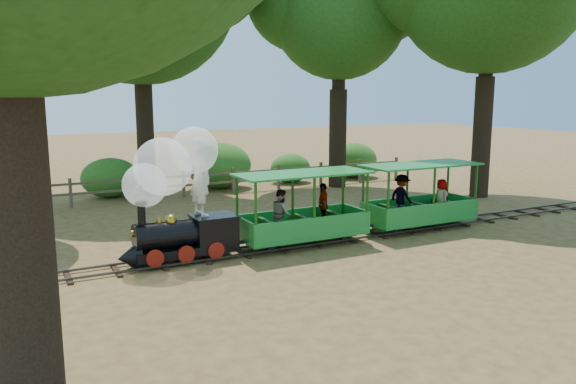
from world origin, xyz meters
name	(u,v)px	position (x,y,z in m)	size (l,w,h in m)	color
ground	(313,244)	(0.00, 0.00, 0.00)	(90.00, 90.00, 0.00)	olive
track	(313,241)	(0.00, 0.00, 0.07)	(22.00, 1.00, 0.10)	#3F3D3A
locomotive	(174,186)	(-3.61, 0.08, 1.80)	(2.78, 1.31, 3.20)	black
carriage_front	(302,216)	(-0.33, 0.00, 0.77)	(3.46, 1.41, 1.80)	#1E8B33
carriage_rear	(417,202)	(3.45, -0.01, 0.79)	(3.46, 1.41, 1.80)	#1E8B33
oak_ne	(338,3)	(5.47, 7.58, 7.43)	(6.96, 6.12, 9.96)	#2D2116
fence	(209,180)	(0.00, 8.00, 0.58)	(18.10, 0.10, 1.00)	brown
shrub_west	(110,178)	(-3.44, 9.30, 0.74)	(2.15, 1.66, 1.49)	#2D6B1E
shrub_mid_w	(219,166)	(0.91, 9.30, 0.94)	(2.72, 2.09, 1.88)	#2D6B1E
shrub_mid_e	(291,168)	(4.23, 9.30, 0.63)	(1.83, 1.41, 1.27)	#2D6B1E
shrub_east	(353,160)	(7.53, 9.30, 0.81)	(2.33, 1.79, 1.61)	#2D6B1E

